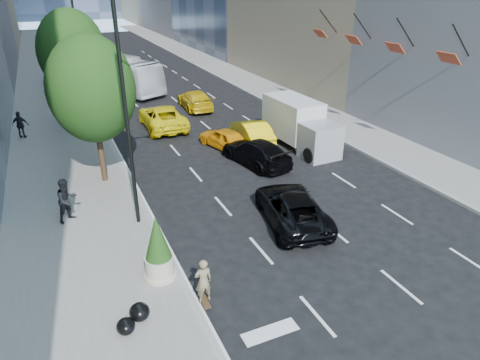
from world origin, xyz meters
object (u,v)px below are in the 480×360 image
skateboarder (204,284)px  box_truck (299,124)px  black_sedan_lincoln (292,207)px  planter_shrub (158,249)px  city_bus (114,73)px  black_sedan_mercedes (256,152)px

skateboarder → box_truck: size_ratio=0.26×
black_sedan_lincoln → box_truck: size_ratio=0.84×
box_truck → planter_shrub: bearing=-142.4°
city_bus → black_sedan_lincoln: bearing=-108.5°
skateboarder → city_bus: size_ratio=0.14×
skateboarder → planter_shrub: bearing=-59.4°
skateboarder → black_sedan_lincoln: skateboarder is taller
planter_shrub → box_truck: bearing=39.7°
black_sedan_lincoln → city_bus: (-2.94, 28.05, 0.95)m
city_bus → box_truck: bearing=-92.3°
box_truck → planter_shrub: size_ratio=2.49×
skateboarder → box_truck: (10.59, 11.44, 0.66)m
black_sedan_mercedes → box_truck: bearing=-169.7°
black_sedan_mercedes → city_bus: (-4.40, 21.52, 0.94)m
skateboarder → box_truck: 15.60m
city_bus → box_truck: size_ratio=1.95×
black_sedan_mercedes → planter_shrub: planter_shrub is taller
planter_shrub → skateboarder: bearing=-61.1°
black_sedan_lincoln → box_truck: 9.62m
black_sedan_mercedes → box_truck: box_truck is taller
skateboarder → black_sedan_lincoln: bearing=-145.6°
skateboarder → planter_shrub: 2.13m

